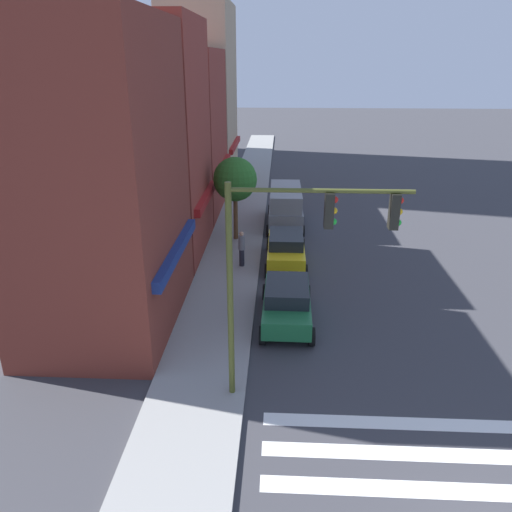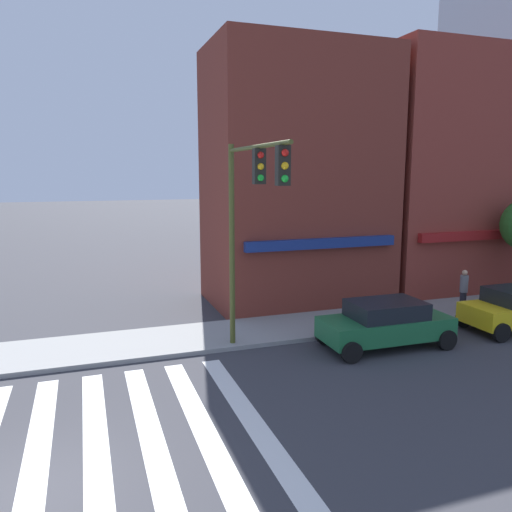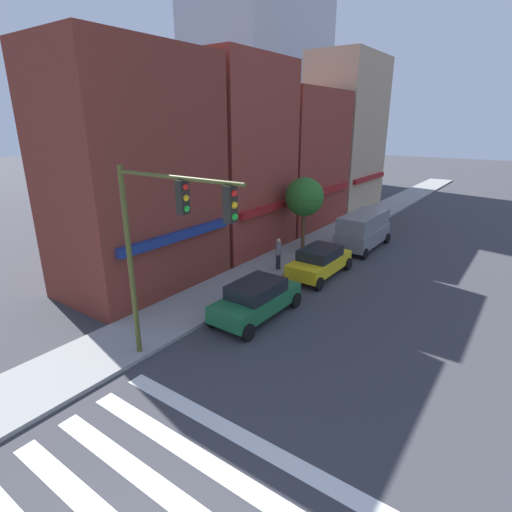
{
  "view_description": "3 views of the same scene",
  "coord_description": "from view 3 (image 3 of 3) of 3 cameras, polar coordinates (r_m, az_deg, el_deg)",
  "views": [
    {
      "loc": [
        -6.92,
        5.03,
        9.73
      ],
      "look_at": [
        12.38,
        6.0,
        2.0
      ],
      "focal_mm": 35.0,
      "sensor_mm": 36.0,
      "label": 1
    },
    {
      "loc": [
        1.18,
        -9.1,
        5.83
      ],
      "look_at": [
        5.73,
        4.0,
        3.5
      ],
      "focal_mm": 35.0,
      "sensor_mm": 36.0,
      "label": 2
    },
    {
      "loc": [
        -2.0,
        -4.27,
        7.98
      ],
      "look_at": [
        12.38,
        6.0,
        2.0
      ],
      "focal_mm": 28.0,
      "sensor_mm": 36.0,
      "label": 3
    }
  ],
  "objects": [
    {
      "name": "pedestrian_grey_coat",
      "position": [
        22.04,
        3.2,
        0.39
      ],
      "size": [
        0.32,
        0.32,
        1.77
      ],
      "rotation": [
        0.0,
        0.0,
        4.68
      ],
      "color": "#23232D",
      "rests_on": "sidewalk_left"
    },
    {
      "name": "storefront_row",
      "position": [
        29.74,
        3.52,
        14.63
      ],
      "size": [
        32.33,
        5.3,
        13.63
      ],
      "color": "maroon",
      "rests_on": "ground_plane"
    },
    {
      "name": "sedan_green",
      "position": [
        17.03,
        0.04,
        -6.1
      ],
      "size": [
        4.42,
        2.02,
        1.59
      ],
      "rotation": [
        0.0,
        0.0,
        -0.01
      ],
      "color": "#1E6638",
      "rests_on": "ground_plane"
    },
    {
      "name": "street_tree",
      "position": [
        25.02,
        6.93,
        8.34
      ],
      "size": [
        2.39,
        2.39,
        4.61
      ],
      "color": "brown",
      "rests_on": "sidewalk_left"
    },
    {
      "name": "sedan_yellow",
      "position": [
        21.74,
        9.09,
        -0.72
      ],
      "size": [
        4.4,
        2.02,
        1.59
      ],
      "rotation": [
        0.0,
        0.0,
        -0.0
      ],
      "color": "yellow",
      "rests_on": "ground_plane"
    },
    {
      "name": "traffic_signal",
      "position": [
        12.24,
        -13.2,
        3.34
      ],
      "size": [
        0.32,
        4.92,
        6.71
      ],
      "color": "#474C1E",
      "rests_on": "ground_plane"
    },
    {
      "name": "van_grey",
      "position": [
        27.06,
        15.06,
        3.72
      ],
      "size": [
        5.02,
        2.22,
        2.34
      ],
      "rotation": [
        0.0,
        0.0,
        0.01
      ],
      "color": "slate",
      "rests_on": "ground_plane"
    }
  ]
}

